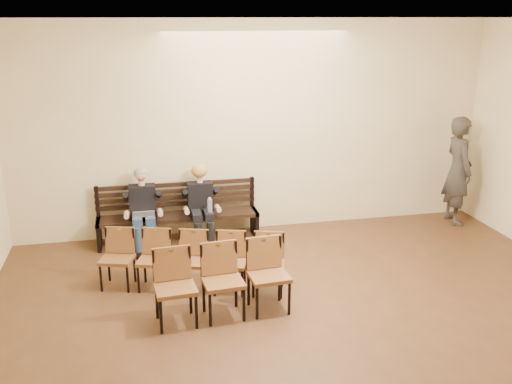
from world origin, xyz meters
TOP-DOWN VIEW (x-y plane):
  - room_walls at (0.00, 0.79)m, footprint 8.02×10.01m
  - bench at (-1.36, 4.65)m, footprint 2.60×0.90m
  - seated_man at (-1.92, 4.53)m, footprint 0.51×0.71m
  - seated_woman at (-1.00, 4.53)m, footprint 0.50×0.69m
  - laptop at (-1.91, 4.40)m, footprint 0.38×0.33m
  - water_bottle at (-0.89, 4.30)m, footprint 0.08×0.08m
  - bag at (-0.74, 3.36)m, footprint 0.40×0.29m
  - passerby at (3.50, 4.50)m, footprint 0.58×0.83m
  - chair_row_front at (-1.05, 2.07)m, footprint 1.66×0.62m
  - chair_row_back at (-1.34, 2.87)m, footprint 2.47×1.14m

SIDE VIEW (x-z plane):
  - bag at x=-0.74m, z-range 0.00..0.28m
  - bench at x=-1.36m, z-range 0.00..0.45m
  - chair_row_back at x=-1.34m, z-range 0.00..0.80m
  - chair_row_front at x=-1.05m, z-range 0.00..0.91m
  - laptop at x=-1.91m, z-range 0.45..0.69m
  - water_bottle at x=-0.89m, z-range 0.45..0.70m
  - seated_woman at x=-1.00m, z-range 0.00..1.16m
  - seated_man at x=-1.92m, z-range 0.00..1.23m
  - passerby at x=3.50m, z-range 0.00..2.18m
  - room_walls at x=0.00m, z-range 0.78..4.29m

